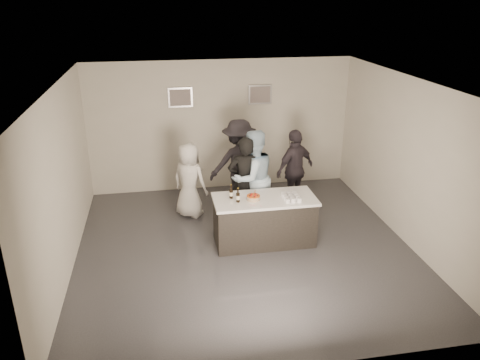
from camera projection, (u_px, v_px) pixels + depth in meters
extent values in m
plane|color=#3D3D42|center=(245.00, 248.00, 8.56)|extent=(6.00, 6.00, 0.00)
plane|color=white|center=(245.00, 84.00, 7.44)|extent=(6.00, 6.00, 0.00)
cube|color=beige|center=(221.00, 126.00, 10.74)|extent=(6.00, 0.04, 3.00)
cube|color=beige|center=(294.00, 265.00, 5.26)|extent=(6.00, 0.04, 3.00)
cube|color=beige|center=(62.00, 183.00, 7.51)|extent=(0.04, 6.00, 3.00)
cube|color=beige|center=(407.00, 161.00, 8.48)|extent=(0.04, 6.00, 3.00)
cube|color=#B2B2B7|center=(180.00, 97.00, 10.30)|extent=(0.54, 0.04, 0.44)
cube|color=#B2B2B7|center=(260.00, 94.00, 10.59)|extent=(0.54, 0.04, 0.44)
cube|color=white|center=(264.00, 220.00, 8.62)|extent=(1.86, 0.86, 0.90)
cylinder|color=#E15C17|center=(253.00, 198.00, 8.36)|extent=(0.24, 0.24, 0.07)
cylinder|color=black|center=(231.00, 192.00, 8.39)|extent=(0.07, 0.07, 0.26)
cylinder|color=black|center=(238.00, 195.00, 8.24)|extent=(0.07, 0.07, 0.26)
cube|color=orange|center=(291.00, 197.00, 8.40)|extent=(0.30, 0.40, 0.08)
cube|color=pink|center=(255.00, 206.00, 8.14)|extent=(0.24, 0.08, 0.01)
imported|color=black|center=(245.00, 182.00, 9.13)|extent=(0.70, 0.48, 1.83)
imported|color=silver|center=(253.00, 178.00, 9.19)|extent=(1.16, 1.05, 1.93)
imported|color=white|center=(189.00, 180.00, 9.55)|extent=(0.91, 0.87, 1.57)
imported|color=#372F38|center=(295.00, 169.00, 9.90)|extent=(1.10, 0.87, 1.74)
imported|color=black|center=(239.00, 164.00, 9.94)|extent=(1.25, 0.72, 1.93)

